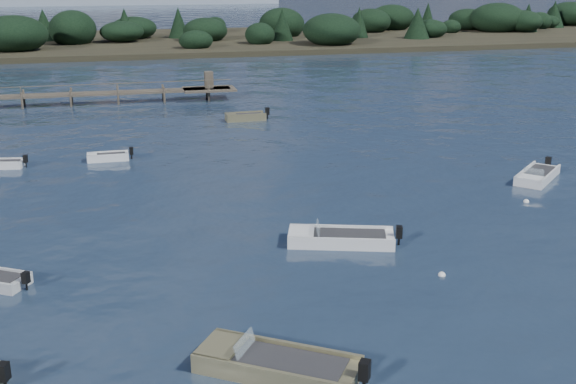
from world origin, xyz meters
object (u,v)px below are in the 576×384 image
object	(u,v)px
dinghy_mid_white_b	(537,177)
tender_far_white	(108,158)
dinghy_mid_white_a	(341,240)
dinghy_near_olive	(277,368)
tender_far_grey_b	(246,118)
tender_far_grey	(1,165)

from	to	relation	value
dinghy_mid_white_b	tender_far_white	xyz separation A→B (m)	(-25.56, 10.75, -0.01)
dinghy_mid_white_a	tender_far_white	world-z (taller)	dinghy_mid_white_a
dinghy_mid_white_b	dinghy_near_olive	bearing A→B (deg)	-138.96
dinghy_mid_white_b	tender_far_white	bearing A→B (deg)	157.19
dinghy_mid_white_b	tender_far_grey_b	bearing A→B (deg)	123.64
tender_far_grey	tender_far_grey_b	world-z (taller)	tender_far_grey_b
dinghy_mid_white_b	dinghy_near_olive	size ratio (longest dim) A/B	0.80
tender_far_white	tender_far_grey_b	bearing A→B (deg)	43.29
tender_far_grey	dinghy_near_olive	bearing A→B (deg)	-66.91
dinghy_mid_white_b	tender_far_grey	distance (m)	34.00
tender_far_white	dinghy_near_olive	distance (m)	28.91
tender_far_grey_b	dinghy_mid_white_a	bearing A→B (deg)	-91.33
dinghy_mid_white_a	tender_far_white	size ratio (longest dim) A/B	1.77
tender_far_grey_b	dinghy_mid_white_b	bearing A→B (deg)	-56.36
tender_far_grey	dinghy_mid_white_a	size ratio (longest dim) A/B	0.60
tender_far_grey_b	tender_far_white	xyz separation A→B (m)	(-11.31, -10.66, -0.03)
dinghy_mid_white_b	dinghy_near_olive	xyz separation A→B (m)	(-20.31, -17.68, 0.03)
tender_far_grey_b	tender_far_white	distance (m)	15.54
dinghy_mid_white_b	dinghy_near_olive	distance (m)	26.93
dinghy_near_olive	tender_far_white	bearing A→B (deg)	100.45
tender_far_grey	tender_far_white	world-z (taller)	tender_far_white
tender_far_white	dinghy_mid_white_a	bearing A→B (deg)	-59.53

